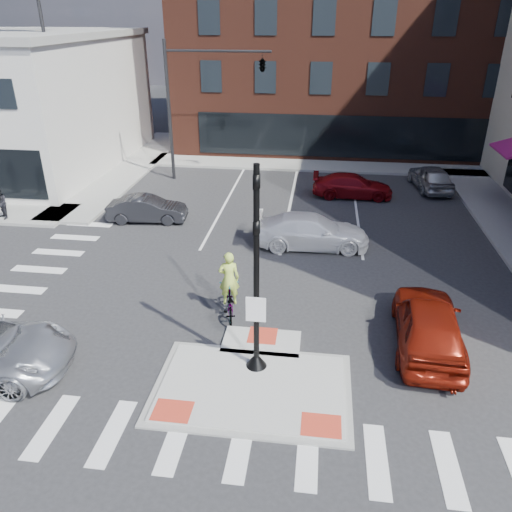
# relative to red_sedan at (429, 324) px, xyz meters

# --- Properties ---
(ground) EXTENTS (120.00, 120.00, 0.00)m
(ground) POSITION_rel_red_sedan_xyz_m (-5.05, -2.18, -0.82)
(ground) COLOR #28282B
(ground) RESTS_ON ground
(refuge_island) EXTENTS (5.40, 4.65, 0.13)m
(refuge_island) POSITION_rel_red_sedan_xyz_m (-5.05, -2.44, -0.77)
(refuge_island) COLOR gray
(refuge_island) RESTS_ON ground
(sidewalk_nw) EXTENTS (23.50, 20.50, 0.15)m
(sidewalk_nw) POSITION_rel_red_sedan_xyz_m (-21.81, 13.10, -0.74)
(sidewalk_nw) COLOR gray
(sidewalk_nw) RESTS_ON ground
(sidewalk_n) EXTENTS (26.00, 3.00, 0.15)m
(sidewalk_n) POSITION_rel_red_sedan_xyz_m (-2.05, 19.82, -0.74)
(sidewalk_n) COLOR gray
(sidewalk_n) RESTS_ON ground
(building_n) EXTENTS (24.40, 18.40, 15.50)m
(building_n) POSITION_rel_red_sedan_xyz_m (-2.05, 29.81, 6.98)
(building_n) COLOR #492117
(building_n) RESTS_ON ground
(building_far_left) EXTENTS (10.00, 12.00, 10.00)m
(building_far_left) POSITION_rel_red_sedan_xyz_m (-9.05, 49.82, 4.18)
(building_far_left) COLOR slate
(building_far_left) RESTS_ON ground
(building_far_right) EXTENTS (12.00, 12.00, 12.00)m
(building_far_right) POSITION_rel_red_sedan_xyz_m (3.95, 51.82, 5.18)
(building_far_right) COLOR brown
(building_far_right) RESTS_ON ground
(signal_pole) EXTENTS (0.60, 0.60, 5.98)m
(signal_pole) POSITION_rel_red_sedan_xyz_m (-5.05, -1.79, 1.54)
(signal_pole) COLOR black
(signal_pole) RESTS_ON refuge_island
(mast_arm_signal) EXTENTS (6.10, 2.24, 8.00)m
(mast_arm_signal) POSITION_rel_red_sedan_xyz_m (-8.52, 15.82, 5.39)
(mast_arm_signal) COLOR black
(mast_arm_signal) RESTS_ON ground
(red_sedan) EXTENTS (2.27, 4.93, 1.64)m
(red_sedan) POSITION_rel_red_sedan_xyz_m (0.00, 0.00, 0.00)
(red_sedan) COLOR maroon
(red_sedan) RESTS_ON ground
(white_pickup) EXTENTS (5.12, 2.32, 1.45)m
(white_pickup) POSITION_rel_red_sedan_xyz_m (-3.78, 6.91, -0.09)
(white_pickup) COLOR white
(white_pickup) RESTS_ON ground
(bg_car_dark) EXTENTS (3.95, 1.72, 1.26)m
(bg_car_dark) POSITION_rel_red_sedan_xyz_m (-11.86, 8.82, -0.19)
(bg_car_dark) COLOR #25252A
(bg_car_dark) RESTS_ON ground
(bg_car_silver) EXTENTS (2.25, 4.42, 1.44)m
(bg_car_silver) POSITION_rel_red_sedan_xyz_m (2.84, 15.76, -0.10)
(bg_car_silver) COLOR #ACAFB3
(bg_car_silver) RESTS_ON ground
(bg_car_red) EXTENTS (4.41, 1.83, 1.28)m
(bg_car_red) POSITION_rel_red_sedan_xyz_m (-1.72, 13.84, -0.18)
(bg_car_red) COLOR maroon
(bg_car_red) RESTS_ON ground
(cyclist) EXTENTS (1.05, 1.99, 2.36)m
(cyclist) POSITION_rel_red_sedan_xyz_m (-6.33, 0.98, -0.02)
(cyclist) COLOR #3F3F44
(cyclist) RESTS_ON ground
(pedestrian_a) EXTENTS (0.99, 0.96, 1.60)m
(pedestrian_a) POSITION_rel_red_sedan_xyz_m (-18.93, 7.82, 0.13)
(pedestrian_a) COLOR black
(pedestrian_a) RESTS_ON sidewalk_nw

